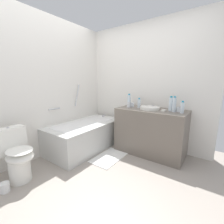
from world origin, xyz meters
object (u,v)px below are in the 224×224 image
object	(u,v)px
water_bottle_1	(182,108)
soap_dish	(164,110)
water_bottle_0	(174,105)
drinking_glass_0	(129,105)
toilet_paper_roll	(5,187)
water_bottle_3	(171,104)
water_bottle_4	(129,100)
drinking_glass_1	(132,105)
drinking_glass_2	(179,109)
water_bottle_2	(139,103)
toilet	(17,155)
bathtub	(86,134)
bath_mat	(109,157)
sink_basin	(150,108)
sink_faucet	(154,106)

from	to	relation	value
water_bottle_1	soap_dish	size ratio (longest dim) A/B	2.17
water_bottle_0	drinking_glass_0	xyz separation A→B (m)	(-0.04, 0.82, -0.07)
water_bottle_0	water_bottle_1	size ratio (longest dim) A/B	1.32
toilet_paper_roll	drinking_glass_0	bearing A→B (deg)	-16.91
water_bottle_3	water_bottle_4	world-z (taller)	same
water_bottle_4	drinking_glass_1	bearing A→B (deg)	-102.60
water_bottle_1	drinking_glass_2	world-z (taller)	water_bottle_1
soap_dish	toilet_paper_roll	world-z (taller)	soap_dish
water_bottle_2	drinking_glass_0	size ratio (longest dim) A/B	1.84
drinking_glass_1	toilet_paper_roll	world-z (taller)	drinking_glass_1
water_bottle_2	water_bottle_4	bearing A→B (deg)	86.19
drinking_glass_2	water_bottle_0	bearing A→B (deg)	133.38
toilet	bathtub	bearing A→B (deg)	87.22
bathtub	water_bottle_0	size ratio (longest dim) A/B	5.89
bathtub	water_bottle_2	xyz separation A→B (m)	(0.57, -0.88, 0.64)
bathtub	water_bottle_3	world-z (taller)	bathtub
drinking_glass_2	toilet_paper_roll	xyz separation A→B (m)	(-2.07, 1.48, -0.81)
toilet	bath_mat	distance (m)	1.41
bathtub	water_bottle_4	world-z (taller)	bathtub
water_bottle_0	drinking_glass_1	distance (m)	0.79
water_bottle_4	bath_mat	bearing A→B (deg)	178.85
water_bottle_3	toilet_paper_roll	world-z (taller)	water_bottle_3
water_bottle_4	drinking_glass_2	size ratio (longest dim) A/B	3.17
bathtub	sink_basin	distance (m)	1.36
water_bottle_3	water_bottle_1	bearing A→B (deg)	-113.35
sink_basin	water_bottle_1	bearing A→B (deg)	-92.79
drinking_glass_2	toilet_paper_roll	distance (m)	2.67
toilet	drinking_glass_1	xyz separation A→B (m)	(1.84, -0.75, 0.52)
soap_dish	drinking_glass_2	bearing A→B (deg)	-68.62
water_bottle_4	drinking_glass_0	size ratio (longest dim) A/B	2.53
soap_dish	bath_mat	distance (m)	1.25
drinking_glass_1	drinking_glass_0	bearing A→B (deg)	155.42
toilet	water_bottle_2	size ratio (longest dim) A/B	3.96
drinking_glass_0	drinking_glass_2	world-z (taller)	drinking_glass_0
water_bottle_1	drinking_glass_0	world-z (taller)	water_bottle_1
water_bottle_3	drinking_glass_0	world-z (taller)	water_bottle_3
toilet	water_bottle_0	size ratio (longest dim) A/B	2.81
sink_faucet	bath_mat	xyz separation A→B (m)	(-0.79, 0.47, -0.85)
water_bottle_2	drinking_glass_1	distance (m)	0.14
water_bottle_3	toilet_paper_roll	xyz separation A→B (m)	(-2.06, 1.36, -0.89)
sink_basin	water_bottle_4	bearing A→B (deg)	81.26
water_bottle_0	water_bottle_2	world-z (taller)	water_bottle_0
sink_basin	drinking_glass_2	size ratio (longest dim) A/B	4.30
bathtub	water_bottle_3	distance (m)	1.70
bathtub	sink_faucet	world-z (taller)	bathtub
soap_dish	toilet_paper_roll	distance (m)	2.48
toilet_paper_roll	drinking_glass_2	bearing A→B (deg)	-35.61
toilet	water_bottle_3	bearing A→B (deg)	49.21
sink_basin	water_bottle_0	distance (m)	0.42
sink_basin	toilet_paper_roll	bearing A→B (deg)	153.15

